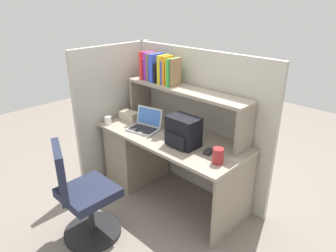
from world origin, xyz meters
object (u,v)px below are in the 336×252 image
object	(u,v)px
backpack	(183,132)
office_chair	(82,199)
laptop	(146,125)
tissue_box	(129,116)
snack_canister	(218,156)
paper_cup	(108,120)
computer_mouse	(209,152)

from	to	relation	value
backpack	office_chair	world-z (taller)	backpack
laptop	tissue_box	size ratio (longest dim) A/B	1.63
laptop	tissue_box	xyz separation A→B (m)	(-0.33, 0.05, -0.00)
tissue_box	snack_canister	distance (m)	1.30
backpack	paper_cup	size ratio (longest dim) A/B	3.49
laptop	tissue_box	world-z (taller)	laptop
laptop	snack_canister	size ratio (longest dim) A/B	2.64
paper_cup	backpack	bearing A→B (deg)	10.82
tissue_box	backpack	bearing A→B (deg)	-8.20
tissue_box	paper_cup	bearing A→B (deg)	-113.45
backpack	snack_canister	distance (m)	0.44
computer_mouse	snack_canister	world-z (taller)	snack_canister
backpack	computer_mouse	xyz separation A→B (m)	(0.27, 0.04, -0.12)
laptop	paper_cup	bearing A→B (deg)	-155.26
backpack	paper_cup	world-z (taller)	backpack
laptop	snack_canister	bearing A→B (deg)	-3.18
backpack	tissue_box	size ratio (longest dim) A/B	1.36
snack_canister	computer_mouse	bearing A→B (deg)	152.47
computer_mouse	paper_cup	world-z (taller)	paper_cup
paper_cup	snack_canister	distance (m)	1.38
tissue_box	office_chair	xyz separation A→B (m)	(0.50, -0.95, -0.39)
laptop	snack_canister	xyz separation A→B (m)	(0.97, -0.05, 0.02)
paper_cup	office_chair	distance (m)	0.99
laptop	snack_canister	world-z (taller)	laptop
laptop	office_chair	size ratio (longest dim) A/B	0.39
computer_mouse	office_chair	world-z (taller)	office_chair
tissue_box	snack_canister	xyz separation A→B (m)	(1.30, -0.10, 0.02)
snack_canister	tissue_box	bearing A→B (deg)	175.61
backpack	tissue_box	bearing A→B (deg)	176.40
paper_cup	office_chair	bearing A→B (deg)	-51.11
office_chair	laptop	bearing A→B (deg)	-57.15
backpack	tissue_box	xyz separation A→B (m)	(-0.86, 0.05, -0.09)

